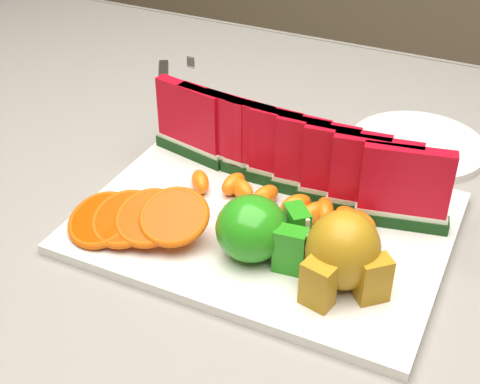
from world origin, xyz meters
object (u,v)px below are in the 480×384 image
(fork, at_px, (166,81))
(pear_cluster, at_px, (343,254))
(platter, at_px, (266,222))
(apple_cluster, at_px, (259,230))
(side_plate, at_px, (417,145))

(fork, bearing_deg, pear_cluster, -40.23)
(fork, bearing_deg, platter, -43.07)
(apple_cluster, distance_m, pear_cluster, 0.09)
(apple_cluster, relative_size, fork, 0.61)
(pear_cluster, xyz_separation_m, side_plate, (0.00, 0.31, -0.05))
(platter, height_order, pear_cluster, pear_cluster)
(platter, bearing_deg, fork, 136.93)
(platter, distance_m, apple_cluster, 0.08)
(pear_cluster, bearing_deg, platter, 148.72)
(platter, relative_size, side_plate, 1.76)
(side_plate, relative_size, fork, 1.22)
(platter, xyz_separation_m, side_plate, (0.12, 0.25, -0.00))
(platter, xyz_separation_m, apple_cluster, (0.02, -0.06, 0.04))
(platter, distance_m, side_plate, 0.27)
(side_plate, xyz_separation_m, fork, (-0.41, 0.03, -0.00))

